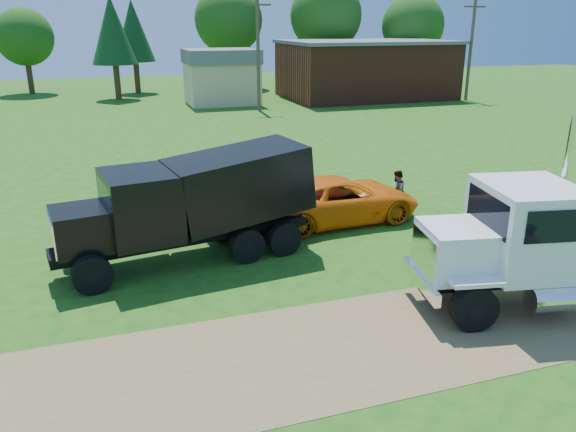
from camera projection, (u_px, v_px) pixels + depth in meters
name	position (u px, v px, depth m)	size (l,w,h in m)	color
ground	(415.00, 333.00, 13.19)	(140.00, 140.00, 0.00)	#1D4D11
dirt_track	(415.00, 333.00, 13.18)	(120.00, 4.20, 0.01)	brown
white_semi_tractor	(527.00, 246.00, 14.05)	(8.04, 3.94, 4.74)	black
black_dump_truck	(195.00, 200.00, 16.82)	(7.96, 3.48, 3.38)	black
orange_pickup	(340.00, 199.00, 20.41)	(2.72, 5.90, 1.64)	orange
spectator_b	(397.00, 191.00, 21.39)	(0.79, 0.61, 1.62)	#999999
brick_building	(365.00, 69.00, 53.55)	(15.40, 10.40, 5.30)	maroon
tan_shed	(221.00, 76.00, 49.44)	(6.20, 5.40, 4.70)	tan
utility_poles	(258.00, 51.00, 44.81)	(42.20, 0.28, 9.00)	#483628
tree_row	(208.00, 23.00, 56.85)	(56.68, 13.16, 11.43)	#322014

